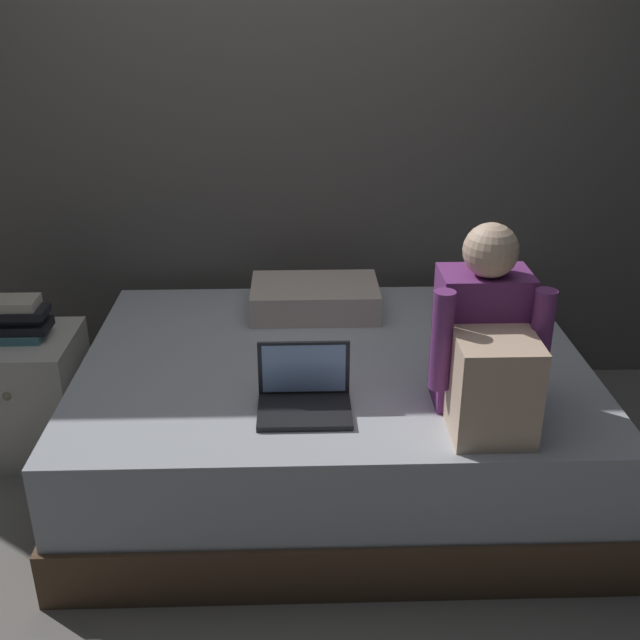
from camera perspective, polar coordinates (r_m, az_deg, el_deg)
name	(u,v)px	position (r m, az deg, el deg)	size (l,w,h in m)	color
ground_plane	(285,517)	(3.02, -2.69, -14.59)	(8.00, 8.00, 0.00)	gray
wall_back	(282,109)	(3.59, -2.88, 15.58)	(5.60, 0.10, 2.70)	#605B56
bed	(333,416)	(3.11, 1.00, -7.24)	(2.00, 1.50, 0.54)	brown
nightstand	(29,394)	(3.50, -21.09, -5.23)	(0.44, 0.46, 0.53)	beige
person_sitting	(486,347)	(2.55, 12.43, -2.00)	(0.39, 0.44, 0.66)	#75337A
laptop	(304,394)	(2.61, -1.20, -5.57)	(0.32, 0.23, 0.22)	black
pillow	(315,298)	(3.36, -0.40, 1.68)	(0.56, 0.36, 0.13)	beige
book_stack	(21,319)	(3.34, -21.64, 0.04)	(0.22, 0.15, 0.18)	teal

